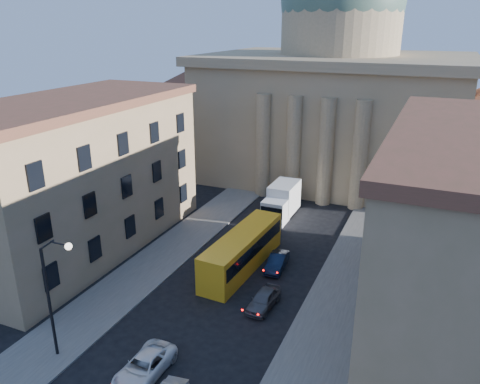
{
  "coord_description": "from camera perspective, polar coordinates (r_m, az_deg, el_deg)",
  "views": [
    {
      "loc": [
        14.01,
        -10.84,
        21.08
      ],
      "look_at": [
        0.74,
        19.91,
        8.92
      ],
      "focal_mm": 35.0,
      "sensor_mm": 36.0,
      "label": 1
    }
  ],
  "objects": [
    {
      "name": "car_left_mid",
      "position": [
        31.98,
        -11.59,
        -20.15
      ],
      "size": [
        2.32,
        4.97,
        1.38
      ],
      "primitive_type": "imported",
      "rotation": [
        0.0,
        0.0,
        -0.01
      ],
      "color": "white",
      "rests_on": "ground"
    },
    {
      "name": "building_left",
      "position": [
        47.19,
        -19.14,
        2.0
      ],
      "size": [
        11.6,
        26.6,
        14.7
      ],
      "color": "#9F7F5E",
      "rests_on": "ground"
    },
    {
      "name": "sidewalk_left",
      "position": [
        42.18,
        -12.87,
        -10.46
      ],
      "size": [
        5.0,
        60.0,
        0.15
      ],
      "primitive_type": "cube",
      "color": "#575450",
      "rests_on": "ground"
    },
    {
      "name": "car_right_distant",
      "position": [
        42.93,
        4.54,
        -8.5
      ],
      "size": [
        1.73,
        4.17,
        1.34
      ],
      "primitive_type": "imported",
      "rotation": [
        0.0,
        0.0,
        0.08
      ],
      "color": "black",
      "rests_on": "ground"
    },
    {
      "name": "car_right_far",
      "position": [
        37.58,
        2.89,
        -12.92
      ],
      "size": [
        1.89,
        4.2,
        1.4
      ],
      "primitive_type": "imported",
      "rotation": [
        0.0,
        0.0,
        -0.06
      ],
      "color": "#4D4E52",
      "rests_on": "ground"
    },
    {
      "name": "street_lamp",
      "position": [
        32.32,
        -21.82,
        -10.89
      ],
      "size": [
        2.62,
        0.44,
        8.83
      ],
      "color": "black",
      "rests_on": "ground"
    },
    {
      "name": "box_truck",
      "position": [
        53.8,
        5.07,
        -1.19
      ],
      "size": [
        2.7,
        6.72,
        3.69
      ],
      "rotation": [
        0.0,
        0.0,
        -0.0
      ],
      "color": "white",
      "rests_on": "ground"
    },
    {
      "name": "city_bus",
      "position": [
        42.5,
        0.29,
        -7.02
      ],
      "size": [
        3.38,
        12.0,
        3.34
      ],
      "rotation": [
        0.0,
        0.0,
        -0.06
      ],
      "color": "#F4AA1B",
      "rests_on": "ground"
    },
    {
      "name": "building_right",
      "position": [
        35.69,
        26.3,
        -4.74
      ],
      "size": [
        11.6,
        26.6,
        14.7
      ],
      "color": "#9F7F5E",
      "rests_on": "ground"
    },
    {
      "name": "church",
      "position": [
        68.4,
        11.56,
        11.83
      ],
      "size": [
        68.02,
        28.76,
        36.6
      ],
      "color": "#8D7956",
      "rests_on": "ground"
    },
    {
      "name": "sidewalk_right",
      "position": [
        36.1,
        10.58,
        -16.01
      ],
      "size": [
        5.0,
        60.0,
        0.15
      ],
      "primitive_type": "cube",
      "color": "#575450",
      "rests_on": "ground"
    }
  ]
}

